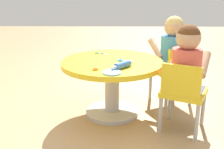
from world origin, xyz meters
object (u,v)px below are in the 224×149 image
at_px(rolling_pin, 123,65).
at_px(seated_child_right, 172,46).
at_px(child_chair_right, 173,71).
at_px(child_chair_left, 183,92).
at_px(craft_scissors, 100,53).
at_px(seated_child_left, 187,61).
at_px(craft_table, 112,75).

bearing_deg(rolling_pin, seated_child_right, -44.03).
relative_size(child_chair_right, rolling_pin, 2.93).
height_order(child_chair_left, craft_scissors, child_chair_left).
xyz_separation_m(child_chair_right, seated_child_right, (0.04, 0.02, 0.23)).
xyz_separation_m(child_chair_left, seated_child_left, (0.04, -0.02, 0.23)).
relative_size(craft_table, rolling_pin, 4.45).
bearing_deg(seated_child_left, child_chair_left, 154.58).
relative_size(child_chair_right, craft_scissors, 4.02).
height_order(child_chair_left, seated_child_right, seated_child_right).
relative_size(child_chair_left, child_chair_right, 1.00).
bearing_deg(child_chair_left, craft_scissors, 49.94).
distance_m(child_chair_left, seated_child_right, 0.59).
bearing_deg(craft_table, child_chair_right, -67.72).
distance_m(craft_table, rolling_pin, 0.26).
xyz_separation_m(craft_table, child_chair_left, (-0.28, -0.52, -0.03)).
height_order(seated_child_left, child_chair_right, seated_child_left).
bearing_deg(craft_table, rolling_pin, -158.41).
bearing_deg(child_chair_left, seated_child_right, -1.22).
xyz_separation_m(child_chair_left, child_chair_right, (0.51, -0.03, 0.00)).
xyz_separation_m(child_chair_right, rolling_pin, (-0.43, 0.46, 0.18)).
height_order(rolling_pin, craft_scissors, rolling_pin).
bearing_deg(seated_child_left, craft_table, 65.09).
height_order(child_chair_right, rolling_pin, child_chair_right).
distance_m(rolling_pin, craft_scissors, 0.48).
height_order(craft_table, craft_scissors, craft_scissors).
bearing_deg(craft_table, seated_child_left, -114.91).
distance_m(child_chair_right, rolling_pin, 0.66).
relative_size(rolling_pin, craft_scissors, 1.37).
height_order(seated_child_right, craft_scissors, seated_child_right).
height_order(child_chair_right, craft_scissors, child_chair_right).
bearing_deg(child_chair_right, seated_child_right, 25.66).
xyz_separation_m(child_chair_left, craft_scissors, (0.52, 0.62, 0.16)).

